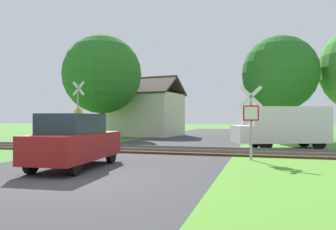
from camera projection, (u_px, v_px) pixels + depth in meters
ground_plane at (64, 179)px, 8.86m from camera, size 160.00×160.00×0.00m
road_asphalt at (99, 168)px, 10.78m from camera, size 7.98×80.00×0.01m
rail_track at (153, 150)px, 16.21m from camera, size 60.00×2.60×0.22m
stop_sign_near at (251, 117)px, 12.76m from camera, size 0.88×0.15×2.91m
crossing_sign_far at (78, 110)px, 19.59m from camera, size 0.87×0.18×3.86m
house at (142, 113)px, 30.77m from camera, size 7.71×6.10×5.51m
tree_left at (102, 74)px, 26.57m from camera, size 6.37×6.37×8.38m
tree_right at (280, 73)px, 24.55m from camera, size 5.63×5.63×7.83m
mail_truck at (283, 126)px, 17.52m from camera, size 5.24×3.50×2.24m
parked_car at (75, 141)px, 10.71m from camera, size 1.90×4.10×1.78m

